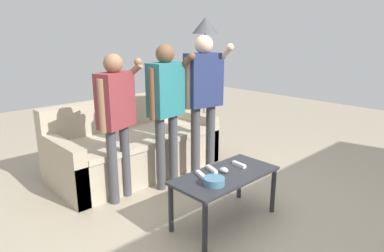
{
  "coord_description": "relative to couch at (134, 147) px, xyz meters",
  "views": [
    {
      "loc": [
        -2.0,
        -1.87,
        1.66
      ],
      "look_at": [
        0.15,
        0.41,
        0.79
      ],
      "focal_mm": 31.98,
      "sensor_mm": 36.0,
      "label": 1
    }
  ],
  "objects": [
    {
      "name": "game_remote_wand_far",
      "position": [
        -0.11,
        -1.41,
        0.18
      ],
      "size": [
        0.08,
        0.17,
        0.03
      ],
      "color": "white",
      "rests_on": "coffee_table"
    },
    {
      "name": "coffee_table",
      "position": [
        -0.08,
        -1.54,
        0.1
      ],
      "size": [
        0.98,
        0.47,
        0.46
      ],
      "color": "#2D2D33",
      "rests_on": "ground"
    },
    {
      "name": "snack_bowl",
      "position": [
        -0.31,
        -1.62,
        0.19
      ],
      "size": [
        0.17,
        0.17,
        0.06
      ],
      "primitive_type": "cylinder",
      "color": "teal",
      "rests_on": "coffee_table"
    },
    {
      "name": "floor_lamp",
      "position": [
        1.24,
        0.02,
        1.32
      ],
      "size": [
        0.36,
        0.36,
        1.85
      ],
      "color": "#2D2D33",
      "rests_on": "ground"
    },
    {
      "name": "player_left",
      "position": [
        -0.53,
        -0.53,
        0.63
      ],
      "size": [
        0.47,
        0.29,
        1.47
      ],
      "color": "#47474C",
      "rests_on": "ground"
    },
    {
      "name": "game_remote_nunchuk",
      "position": [
        -0.06,
        -1.51,
        0.18
      ],
      "size": [
        0.06,
        0.09,
        0.05
      ],
      "color": "white",
      "rests_on": "coffee_table"
    },
    {
      "name": "game_remote_wand_near",
      "position": [
        0.15,
        -1.51,
        0.18
      ],
      "size": [
        0.05,
        0.15,
        0.03
      ],
      "color": "white",
      "rests_on": "coffee_table"
    },
    {
      "name": "game_remote_wand_spare",
      "position": [
        -0.27,
        -1.43,
        0.18
      ],
      "size": [
        0.09,
        0.16,
        0.03
      ],
      "color": "white",
      "rests_on": "coffee_table"
    },
    {
      "name": "player_center",
      "position": [
        0.02,
        -0.62,
        0.67
      ],
      "size": [
        0.48,
        0.33,
        1.54
      ],
      "color": "#47474C",
      "rests_on": "ground"
    },
    {
      "name": "player_right",
      "position": [
        0.5,
        -0.69,
        0.72
      ],
      "size": [
        0.47,
        0.41,
        1.63
      ],
      "color": "#47474C",
      "rests_on": "ground"
    },
    {
      "name": "couch",
      "position": [
        0.0,
        0.0,
        0.0
      ],
      "size": [
        1.96,
        0.93,
        0.86
      ],
      "color": "#B7A88E",
      "rests_on": "ground"
    },
    {
      "name": "ground_plane",
      "position": [
        -0.19,
        -1.48,
        -0.3
      ],
      "size": [
        12.0,
        12.0,
        0.0
      ],
      "primitive_type": "plane",
      "color": "tan"
    }
  ]
}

